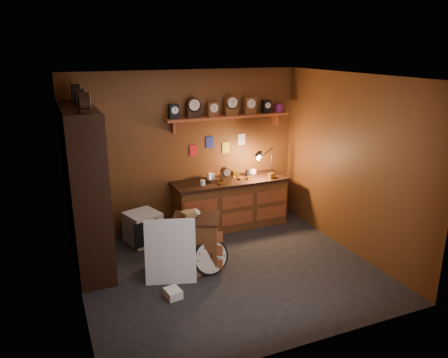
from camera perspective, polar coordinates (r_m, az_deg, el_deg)
floor at (r=6.36m, az=0.63°, el=-11.82°), size 4.00×4.00×0.00m
room_shell at (r=5.84m, az=0.66°, el=3.69°), size 4.02×3.62×2.71m
shelving_unit at (r=6.36m, az=-17.98°, el=-0.41°), size 0.47×1.60×2.58m
workbench at (r=7.64m, az=0.82°, el=-2.81°), size 2.01×0.66×1.36m
low_cabinet at (r=6.31m, az=-3.64°, el=-7.95°), size 0.83×0.78×0.84m
big_round_clock at (r=6.17m, az=-1.80°, el=-10.14°), size 0.52×0.17×0.52m
white_panel at (r=6.15m, az=-6.87°, el=-13.07°), size 0.70×0.38×0.90m
mini_fridge at (r=7.20m, az=-10.54°, el=-6.27°), size 0.62×0.64×0.51m
floor_box_a at (r=6.53m, az=-7.97°, el=-10.41°), size 0.32×0.30×0.16m
floor_box_b at (r=5.77m, az=-6.68°, el=-14.61°), size 0.22×0.25×0.11m
floor_box_c at (r=6.22m, az=-4.11°, el=-11.65°), size 0.29×0.26×0.18m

